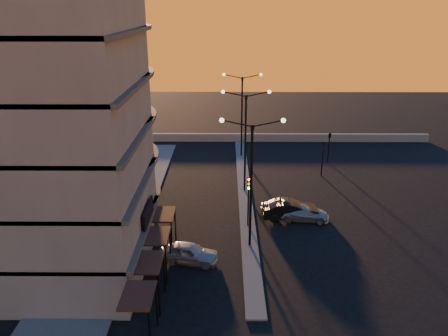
% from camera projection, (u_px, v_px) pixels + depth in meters
% --- Properties ---
extents(ground, '(120.00, 120.00, 0.00)m').
position_uv_depth(ground, '(250.00, 246.00, 31.57)').
color(ground, black).
rests_on(ground, ground).
extents(sidewalk_west, '(5.00, 40.00, 0.12)m').
position_uv_depth(sidewalk_west, '(118.00, 220.00, 35.36)').
color(sidewalk_west, '#51514F').
rests_on(sidewalk_west, ground).
extents(median, '(1.20, 36.00, 0.12)m').
position_uv_depth(median, '(244.00, 190.00, 40.92)').
color(median, '#51514F').
rests_on(median, ground).
extents(parapet, '(44.00, 0.50, 1.00)m').
position_uv_depth(parapet, '(255.00, 137.00, 55.74)').
color(parapet, slate).
rests_on(parapet, ground).
extents(building, '(14.35, 17.08, 25.00)m').
position_uv_depth(building, '(32.00, 80.00, 27.51)').
color(building, slate).
rests_on(building, ground).
extents(streetlamp_near, '(4.32, 0.32, 9.51)m').
position_uv_depth(streetlamp_near, '(251.00, 174.00, 29.61)').
color(streetlamp_near, black).
rests_on(streetlamp_near, ground).
extents(streetlamp_mid, '(4.32, 0.32, 9.51)m').
position_uv_depth(streetlamp_mid, '(245.00, 134.00, 38.98)').
color(streetlamp_mid, black).
rests_on(streetlamp_mid, ground).
extents(streetlamp_far, '(4.32, 0.32, 9.51)m').
position_uv_depth(streetlamp_far, '(242.00, 109.00, 48.34)').
color(streetlamp_far, black).
rests_on(streetlamp_far, ground).
extents(traffic_light_main, '(0.28, 0.44, 4.25)m').
position_uv_depth(traffic_light_main, '(249.00, 194.00, 33.25)').
color(traffic_light_main, black).
rests_on(traffic_light_main, ground).
extents(signal_east_a, '(0.13, 0.16, 3.60)m').
position_uv_depth(signal_east_a, '(323.00, 158.00, 43.96)').
color(signal_east_a, black).
rests_on(signal_east_a, ground).
extents(signal_east_b, '(0.42, 1.99, 3.60)m').
position_uv_depth(signal_east_b, '(330.00, 136.00, 47.29)').
color(signal_east_b, black).
rests_on(signal_east_b, ground).
extents(car_hatchback, '(4.24, 2.36, 1.37)m').
position_uv_depth(car_hatchback, '(189.00, 253.00, 29.45)').
color(car_hatchback, '#A4A5AB').
rests_on(car_hatchback, ground).
extents(car_sedan, '(4.70, 1.77, 1.53)m').
position_uv_depth(car_sedan, '(290.00, 210.00, 35.46)').
color(car_sedan, black).
rests_on(car_sedan, ground).
extents(car_wagon, '(4.36, 2.10, 1.23)m').
position_uv_depth(car_wagon, '(303.00, 213.00, 35.27)').
color(car_wagon, '#A0A4A8').
rests_on(car_wagon, ground).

